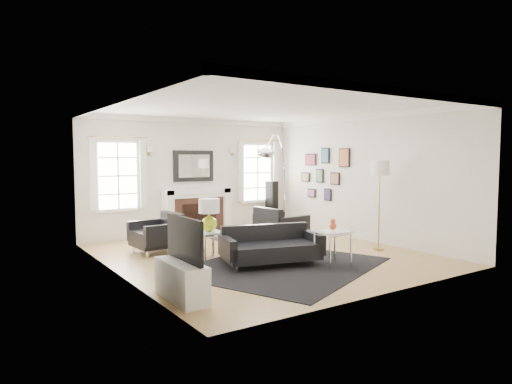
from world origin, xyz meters
TOP-DOWN VIEW (x-y plane):
  - floor at (0.00, 0.00)m, footprint 6.00×6.00m
  - back_wall at (0.00, 3.00)m, footprint 5.50×0.04m
  - front_wall at (0.00, -3.00)m, footprint 5.50×0.04m
  - left_wall at (-2.75, 0.00)m, footprint 0.04×6.00m
  - right_wall at (2.75, 0.00)m, footprint 0.04×6.00m
  - ceiling at (0.00, 0.00)m, footprint 5.50×6.00m
  - crown_molding at (0.00, 0.00)m, footprint 5.50×6.00m
  - fireplace at (0.00, 2.79)m, footprint 1.70×0.69m
  - mantel_mirror at (0.00, 2.95)m, footprint 1.05×0.07m
  - window_left at (-1.85, 2.95)m, footprint 1.24×0.15m
  - window_right at (1.85, 2.95)m, footprint 1.24×0.15m
  - gallery_wall at (2.72, 1.30)m, footprint 0.04×1.73m
  - tv_unit at (-2.44, -1.70)m, footprint 0.35×1.00m
  - area_rug at (-0.24, -0.97)m, footprint 4.02×3.73m
  - sofa at (-0.36, -0.76)m, footprint 1.84×1.17m
  - armchair_left at (-1.56, 1.31)m, footprint 0.90×0.98m
  - armchair_right at (0.98, 0.79)m, footprint 0.94×1.03m
  - coffee_table at (-0.53, -0.06)m, footprint 0.83×0.83m
  - side_table_left at (-1.00, 0.27)m, footprint 0.45×0.45m
  - nesting_table at (0.44, -1.47)m, footprint 0.56×0.47m
  - gourd_lamp at (-1.00, 0.27)m, footprint 0.38×0.38m
  - orange_vase at (0.44, -1.47)m, footprint 0.12×0.12m
  - arc_floor_lamp at (1.16, 1.15)m, footprint 1.74×1.61m
  - stick_floor_lamp at (2.20, -0.92)m, footprint 0.36×0.36m
  - speaker_tower at (2.12, 2.65)m, footprint 0.30×0.30m

SIDE VIEW (x-z plane):
  - floor at x=0.00m, z-range 0.00..0.00m
  - area_rug at x=-0.24m, z-range 0.00..0.01m
  - sofa at x=-0.36m, z-range 0.02..0.58m
  - tv_unit at x=-2.44m, z-range -0.22..0.87m
  - coffee_table at x=-0.53m, z-range 0.15..0.52m
  - armchair_left at x=-1.56m, z-range 0.04..0.67m
  - armchair_right at x=0.98m, z-range 0.04..0.69m
  - side_table_left at x=-1.00m, z-range 0.15..0.65m
  - nesting_table at x=0.44m, z-range 0.18..0.80m
  - fireplace at x=0.00m, z-range -0.01..1.10m
  - speaker_tower at x=2.12m, z-range 0.00..1.23m
  - orange_vase at x=0.44m, z-range 0.62..0.82m
  - gourd_lamp at x=-1.00m, z-range 0.54..1.16m
  - arc_floor_lamp at x=1.16m, z-range 0.10..2.56m
  - back_wall at x=0.00m, z-range 0.00..2.80m
  - front_wall at x=0.00m, z-range 0.00..2.80m
  - left_wall at x=-2.75m, z-range 0.00..2.80m
  - right_wall at x=2.75m, z-range 0.00..2.80m
  - window_left at x=-1.85m, z-range 0.65..2.27m
  - window_right at x=1.85m, z-range 0.65..2.27m
  - gallery_wall at x=2.72m, z-range 0.89..2.18m
  - stick_floor_lamp at x=2.20m, z-range 0.66..2.46m
  - mantel_mirror at x=0.00m, z-range 1.27..2.02m
  - crown_molding at x=0.00m, z-range 2.68..2.80m
  - ceiling at x=0.00m, z-range 2.79..2.81m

